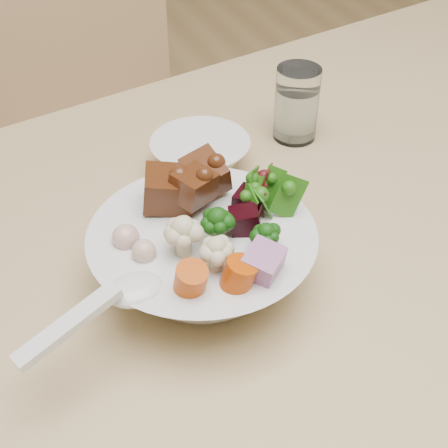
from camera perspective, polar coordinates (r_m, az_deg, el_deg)
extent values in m
cube|color=tan|center=(0.85, 14.71, 1.37)|extent=(1.76, 1.21, 0.04)
cube|color=tan|center=(1.41, -10.07, 4.27)|extent=(0.42, 0.42, 0.04)
cube|color=tan|center=(1.46, -13.21, 15.43)|extent=(0.41, 0.04, 0.45)
cylinder|color=tan|center=(1.41, -13.87, -8.91)|extent=(0.03, 0.03, 0.42)
cylinder|color=tan|center=(1.47, -0.63, -5.03)|extent=(0.03, 0.03, 0.42)
cylinder|color=tan|center=(1.67, -16.54, -0.50)|extent=(0.03, 0.03, 0.42)
cylinder|color=tan|center=(1.71, -5.24, 2.53)|extent=(0.03, 0.03, 0.42)
sphere|color=black|center=(0.63, -0.58, -0.54)|extent=(0.04, 0.04, 0.04)
sphere|color=beige|center=(0.62, -3.71, -1.57)|extent=(0.04, 0.04, 0.04)
cube|color=black|center=(0.67, 2.28, 1.83)|extent=(0.04, 0.04, 0.03)
cube|color=#915787|center=(0.60, 3.53, -3.72)|extent=(0.05, 0.05, 0.04)
cylinder|color=#AC3C04|center=(0.58, -3.08, -5.22)|extent=(0.04, 0.04, 0.03)
sphere|color=tan|center=(0.62, -7.35, -2.51)|extent=(0.03, 0.03, 0.03)
ellipsoid|color=silver|center=(0.60, -8.12, -5.95)|extent=(0.07, 0.06, 0.02)
cube|color=silver|center=(0.57, -14.03, -8.93)|extent=(0.11, 0.06, 0.03)
cylinder|color=white|center=(0.91, 6.66, 10.86)|extent=(0.06, 0.06, 0.11)
cylinder|color=silver|center=(0.92, 6.59, 10.12)|extent=(0.05, 0.05, 0.07)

